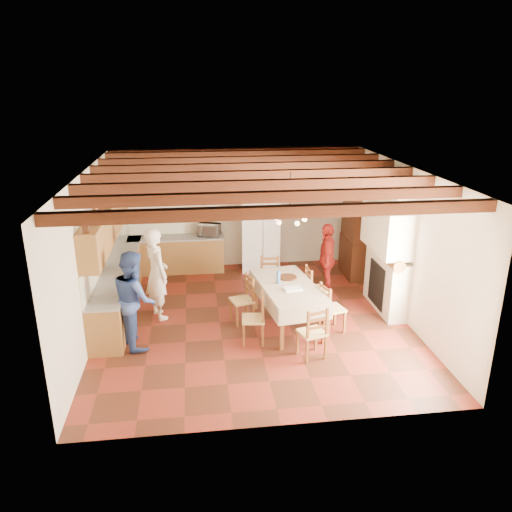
{
  "coord_description": "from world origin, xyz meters",
  "views": [
    {
      "loc": [
        -1.07,
        -8.91,
        4.52
      ],
      "look_at": [
        0.1,
        0.3,
        1.25
      ],
      "focal_mm": 35.0,
      "sensor_mm": 36.0,
      "label": 1
    }
  ],
  "objects": [
    {
      "name": "fireplace",
      "position": [
        2.72,
        0.2,
        1.4
      ],
      "size": [
        0.56,
        1.6,
        2.8
      ],
      "primitive_type": null,
      "color": "beige",
      "rests_on": "ground"
    },
    {
      "name": "fridge_vase",
      "position": [
        0.6,
        2.85,
        1.99
      ],
      "size": [
        0.29,
        0.29,
        0.29
      ],
      "primitive_type": "imported",
      "rotation": [
        0.0,
        0.0,
        0.05
      ],
      "color": "#371911",
      "rests_on": "refrigerator"
    },
    {
      "name": "countertop_back",
      "position": [
        -1.55,
        2.95,
        0.88
      ],
      "size": [
        2.34,
        0.62,
        0.04
      ],
      "primitive_type": "cube",
      "color": "gray",
      "rests_on": "lower_cabinets_back"
    },
    {
      "name": "chair_left_near",
      "position": [
        -0.1,
        -0.86,
        0.48
      ],
      "size": [
        0.44,
        0.46,
        0.96
      ],
      "primitive_type": null,
      "rotation": [
        0.0,
        0.0,
        -1.67
      ],
      "color": "brown",
      "rests_on": "floor"
    },
    {
      "name": "ceiling_beams",
      "position": [
        0.0,
        0.0,
        2.91
      ],
      "size": [
        6.0,
        6.3,
        0.16
      ],
      "primitive_type": null,
      "color": "#36180C",
      "rests_on": "ground"
    },
    {
      "name": "lower_cabinets_back",
      "position": [
        -1.55,
        2.95,
        0.43
      ],
      "size": [
        2.3,
        0.6,
        0.86
      ],
      "primitive_type": "cube",
      "color": "brown",
      "rests_on": "ground"
    },
    {
      "name": "wall_picture",
      "position": [
        1.55,
        3.23,
        1.85
      ],
      "size": [
        0.34,
        0.03,
        0.42
      ],
      "primitive_type": "cube",
      "color": "black",
      "rests_on": "ground"
    },
    {
      "name": "chair_end_near",
      "position": [
        0.83,
        -1.5,
        0.48
      ],
      "size": [
        0.51,
        0.5,
        0.96
      ],
      "primitive_type": null,
      "rotation": [
        0.0,
        0.0,
        3.42
      ],
      "color": "brown",
      "rests_on": "floor"
    },
    {
      "name": "chair_left_far",
      "position": [
        -0.22,
        -0.03,
        0.48
      ],
      "size": [
        0.5,
        0.51,
        0.96
      ],
      "primitive_type": null,
      "rotation": [
        0.0,
        0.0,
        -1.3
      ],
      "color": "brown",
      "rests_on": "floor"
    },
    {
      "name": "wall_right",
      "position": [
        3.01,
        0.0,
        1.5
      ],
      "size": [
        0.02,
        6.5,
        3.0
      ],
      "primitive_type": "cube",
      "color": "beige",
      "rests_on": "ground"
    },
    {
      "name": "chair_right_near",
      "position": [
        1.44,
        -0.62,
        0.48
      ],
      "size": [
        0.49,
        0.5,
        0.96
      ],
      "primitive_type": null,
      "rotation": [
        0.0,
        0.0,
        1.82
      ],
      "color": "brown",
      "rests_on": "floor"
    },
    {
      "name": "countertop_left",
      "position": [
        -2.7,
        1.05,
        0.88
      ],
      "size": [
        0.62,
        4.3,
        0.04
      ],
      "primitive_type": "cube",
      "color": "gray",
      "rests_on": "lower_cabinets_left"
    },
    {
      "name": "wall_left",
      "position": [
        -3.01,
        0.0,
        1.5
      ],
      "size": [
        0.02,
        6.5,
        3.0
      ],
      "primitive_type": "cube",
      "color": "beige",
      "rests_on": "ground"
    },
    {
      "name": "chair_right_far",
      "position": [
        1.35,
        0.32,
        0.48
      ],
      "size": [
        0.44,
        0.46,
        0.96
      ],
      "primitive_type": null,
      "rotation": [
        0.0,
        0.0,
        1.66
      ],
      "color": "brown",
      "rests_on": "floor"
    },
    {
      "name": "microwave",
      "position": [
        -0.73,
        2.95,
        1.05
      ],
      "size": [
        0.62,
        0.51,
        0.29
      ],
      "primitive_type": "imported",
      "rotation": [
        0.0,
        0.0,
        -0.31
      ],
      "color": "silver",
      "rests_on": "countertop_back"
    },
    {
      "name": "backsplash_left",
      "position": [
        -2.98,
        1.05,
        1.2
      ],
      "size": [
        0.03,
        4.3,
        0.6
      ],
      "primitive_type": "cube",
      "color": "white",
      "rests_on": "ground"
    },
    {
      "name": "chair_end_far",
      "position": [
        0.48,
        0.9,
        0.48
      ],
      "size": [
        0.46,
        0.44,
        0.96
      ],
      "primitive_type": null,
      "rotation": [
        0.0,
        0.0,
        -0.09
      ],
      "color": "brown",
      "rests_on": "floor"
    },
    {
      "name": "wall_back",
      "position": [
        0.0,
        3.26,
        1.5
      ],
      "size": [
        6.0,
        0.02,
        3.0
      ],
      "primitive_type": "cube",
      "color": "beige",
      "rests_on": "ground"
    },
    {
      "name": "dining_table",
      "position": [
        0.64,
        -0.29,
        0.77
      ],
      "size": [
        1.27,
        2.07,
        0.85
      ],
      "rotation": [
        0.0,
        0.0,
        0.14
      ],
      "color": "beige",
      "rests_on": "floor"
    },
    {
      "name": "lower_cabinets_left",
      "position": [
        -2.7,
        1.05,
        0.43
      ],
      "size": [
        0.6,
        4.3,
        0.86
      ],
      "primitive_type": "cube",
      "color": "brown",
      "rests_on": "ground"
    },
    {
      "name": "hutch",
      "position": [
        2.75,
        2.14,
        1.05
      ],
      "size": [
        0.51,
        1.17,
        2.1
      ],
      "primitive_type": null,
      "rotation": [
        0.0,
        0.0,
        -0.02
      ],
      "color": "#371911",
      "rests_on": "floor"
    },
    {
      "name": "upper_cabinets",
      "position": [
        -2.83,
        1.05,
        1.85
      ],
      "size": [
        0.35,
        4.2,
        0.7
      ],
      "primitive_type": "cube",
      "color": "brown",
      "rests_on": "ground"
    },
    {
      "name": "person_woman_red",
      "position": [
        1.79,
        1.18,
        0.8
      ],
      "size": [
        0.61,
        1.01,
        1.61
      ],
      "primitive_type": "imported",
      "rotation": [
        0.0,
        0.0,
        -1.82
      ],
      "color": "#A71F19",
      "rests_on": "floor"
    },
    {
      "name": "person_woman_blue",
      "position": [
        -2.19,
        -0.67,
        0.89
      ],
      "size": [
        0.93,
        1.04,
        1.77
      ],
      "primitive_type": "imported",
      "rotation": [
        0.0,
        0.0,
        1.92
      ],
      "color": "#314A8E",
      "rests_on": "floor"
    },
    {
      "name": "wall_front",
      "position": [
        0.0,
        -3.26,
        1.5
      ],
      "size": [
        6.0,
        0.02,
        3.0
      ],
      "primitive_type": "cube",
      "color": "beige",
      "rests_on": "ground"
    },
    {
      "name": "person_man",
      "position": [
        -1.86,
        0.42,
        0.93
      ],
      "size": [
        0.69,
        0.8,
        1.87
      ],
      "primitive_type": "imported",
      "rotation": [
        0.0,
        0.0,
        2.0
      ],
      "color": "white",
      "rests_on": "floor"
    },
    {
      "name": "floor",
      "position": [
        0.0,
        0.0,
        -0.01
      ],
      "size": [
        6.0,
        6.5,
        0.02
      ],
      "primitive_type": "cube",
      "color": "#471F13",
      "rests_on": "ground"
    },
    {
      "name": "chandelier",
      "position": [
        0.64,
        -0.29,
        2.25
      ],
      "size": [
        0.47,
        0.47,
        0.03
      ],
      "primitive_type": "torus",
      "color": "black",
      "rests_on": "ground"
    },
    {
      "name": "backsplash_back",
      "position": [
        -1.55,
        3.23,
        1.2
      ],
      "size": [
        2.3,
        0.03,
        0.6
      ],
      "primitive_type": "cube",
      "color": "white",
      "rests_on": "ground"
    },
    {
      "name": "refrigerator",
      "position": [
        0.55,
        2.85,
        0.92
      ],
      "size": [
        1.01,
        0.86,
        1.85
      ],
      "primitive_type": "cube",
      "rotation": [
        0.0,
        0.0,
        -0.12
      ],
      "color": "white",
      "rests_on": "floor"
    },
    {
      "name": "ceiling",
      "position": [
        0.0,
        0.0,
        3.01
      ],
      "size": [
        6.0,
        6.5,
        0.02
      ],
      "primitive_type": "cube",
      "color": "white",
      "rests_on": "ground"
    }
  ]
}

